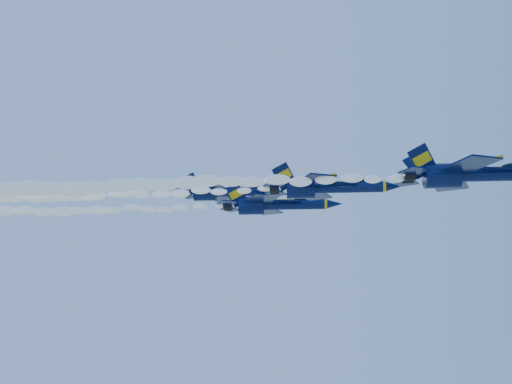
# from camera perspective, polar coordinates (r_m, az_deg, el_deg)

# --- Properties ---
(jet_lead) EXTENTS (18.07, 14.83, 6.72)m
(jet_lead) POSITION_cam_1_polar(r_m,az_deg,el_deg) (67.36, 21.06, 1.68)
(jet_lead) COLOR #081239
(smoke_trail_jet_lead) EXTENTS (58.27, 2.45, 2.20)m
(smoke_trail_jet_lead) POSITION_cam_1_polar(r_m,az_deg,el_deg) (66.65, -10.86, 0.70)
(smoke_trail_jet_lead) COLOR white
(jet_second) EXTENTS (16.11, 13.22, 5.99)m
(jet_second) POSITION_cam_1_polar(r_m,az_deg,el_deg) (69.95, 7.12, 0.49)
(jet_second) COLOR #081239
(smoke_trail_jet_second) EXTENTS (58.27, 2.18, 1.96)m
(smoke_trail_jet_second) POSITION_cam_1_polar(r_m,az_deg,el_deg) (76.96, -20.73, -0.39)
(smoke_trail_jet_second) COLOR white
(jet_third) EXTENTS (17.09, 14.02, 6.35)m
(jet_third) POSITION_cam_1_polar(r_m,az_deg,el_deg) (81.97, 1.91, -1.25)
(jet_third) COLOR #081239
(smoke_trail_jet_third) EXTENTS (58.27, 2.31, 2.08)m
(smoke_trail_jet_third) POSITION_cam_1_polar(r_m,az_deg,el_deg) (90.97, -21.68, -1.85)
(smoke_trail_jet_third) COLOR white
(jet_fourth) EXTENTS (16.85, 13.82, 6.26)m
(jet_fourth) POSITION_cam_1_polar(r_m,az_deg,el_deg) (92.59, -3.06, 0.02)
(jet_fourth) COLOR #081239
(smoke_trail_jet_fourth) EXTENTS (58.27, 2.28, 2.05)m
(smoke_trail_jet_fourth) POSITION_cam_1_polar(r_m,az_deg,el_deg) (103.58, -23.42, -0.62)
(smoke_trail_jet_fourth) COLOR white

